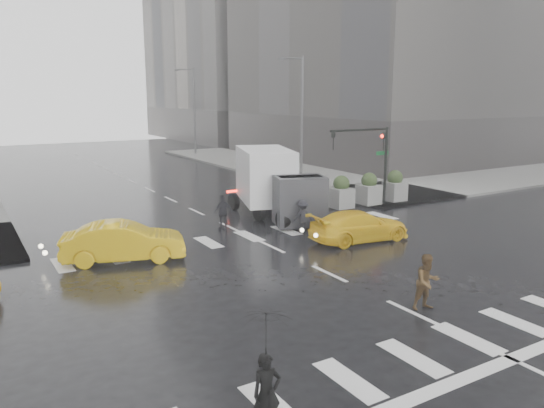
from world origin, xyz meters
TOP-DOWN VIEW (x-y plane):
  - ground at (0.00, 0.00)m, footprint 120.00×120.00m
  - sidewalk_ne at (19.50, 17.50)m, footprint 35.00×35.00m
  - building_ne_far at (29.00, 56.00)m, footprint 26.05×26.05m
  - road_markings at (0.00, 0.00)m, footprint 18.00×48.00m
  - traffic_signal_pole at (9.01, 8.01)m, footprint 4.45×0.42m
  - street_lamp_near at (10.87, 18.00)m, footprint 2.15×0.22m
  - street_lamp_far at (10.87, 38.00)m, footprint 2.15×0.22m
  - planter_west at (7.00, 8.20)m, footprint 1.10×1.10m
  - planter_mid at (9.00, 8.20)m, footprint 1.10×1.10m
  - planter_east at (11.00, 8.20)m, footprint 1.10×1.10m
  - pedestrian_black at (-6.50, -6.61)m, footprint 1.10×1.11m
  - pedestrian_brown at (0.54, -4.03)m, footprint 0.92×0.77m
  - pedestrian_far_a at (-0.48, 7.65)m, footprint 0.98×0.60m
  - pedestrian_far_b at (2.41, 5.24)m, footprint 1.08×0.74m
  - taxi_mid at (-5.84, 5.30)m, footprint 4.87×2.92m
  - taxi_rear at (3.78, 2.84)m, footprint 4.19×2.22m
  - box_truck at (3.00, 8.76)m, footprint 2.46×6.56m

SIDE VIEW (x-z plane):
  - ground at x=0.00m, z-range 0.00..0.00m
  - road_markings at x=0.00m, z-range 0.00..0.01m
  - sidewalk_ne at x=19.50m, z-range 0.00..0.15m
  - taxi_rear at x=3.78m, z-range 0.00..1.33m
  - taxi_mid at x=-5.84m, z-range 0.00..1.52m
  - pedestrian_far_b at x=2.41m, z-range 0.00..1.53m
  - pedestrian_far_a at x=-0.48m, z-range 0.00..1.67m
  - pedestrian_brown at x=0.54m, z-range 0.00..1.70m
  - planter_west at x=7.00m, z-range 0.08..1.88m
  - planter_mid at x=9.00m, z-range 0.08..1.88m
  - planter_east at x=11.00m, z-range 0.08..1.88m
  - pedestrian_black at x=-6.50m, z-range 0.43..2.86m
  - box_truck at x=3.00m, z-range 0.12..3.60m
  - traffic_signal_pole at x=9.01m, z-range 0.97..5.47m
  - street_lamp_near at x=10.87m, z-range 0.45..9.45m
  - street_lamp_far at x=10.87m, z-range 0.45..9.45m
  - building_ne_far at x=29.00m, z-range -1.73..34.27m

